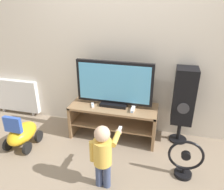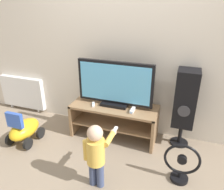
{
  "view_description": "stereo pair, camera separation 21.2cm",
  "coord_description": "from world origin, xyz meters",
  "views": [
    {
      "loc": [
        0.64,
        -2.32,
        1.81
      ],
      "look_at": [
        0.0,
        0.14,
        0.68
      ],
      "focal_mm": 35.0,
      "sensor_mm": 36.0,
      "label": 1
    },
    {
      "loc": [
        0.84,
        -2.25,
        1.81
      ],
      "look_at": [
        0.0,
        0.14,
        0.68
      ],
      "focal_mm": 35.0,
      "sensor_mm": 36.0,
      "label": 2
    }
  ],
  "objects": [
    {
      "name": "ride_on_toy",
      "position": [
        -1.1,
        -0.3,
        0.19
      ],
      "size": [
        0.32,
        0.49,
        0.5
      ],
      "color": "gold",
      "rests_on": "ground_plane"
    },
    {
      "name": "radiator",
      "position": [
        -1.74,
        0.47,
        0.33
      ],
      "size": [
        0.82,
        0.08,
        0.6
      ],
      "color": "white",
      "rests_on": "ground_plane"
    },
    {
      "name": "remote_primary",
      "position": [
        -0.27,
        0.15,
        0.49
      ],
      "size": [
        0.08,
        0.13,
        0.03
      ],
      "color": "white",
      "rests_on": "tv_stand"
    },
    {
      "name": "wall_back",
      "position": [
        0.0,
        0.54,
        1.3
      ],
      "size": [
        10.0,
        0.06,
        2.6
      ],
      "color": "silver",
      "rests_on": "ground_plane"
    },
    {
      "name": "floor_fan",
      "position": [
        0.93,
        -0.32,
        0.21
      ],
      "size": [
        0.38,
        0.19,
        0.46
      ],
      "color": "black",
      "rests_on": "ground_plane"
    },
    {
      "name": "child",
      "position": [
        0.12,
        -0.67,
        0.43
      ],
      "size": [
        0.27,
        0.42,
        0.72
      ],
      "color": "#3F4C72",
      "rests_on": "ground_plane"
    },
    {
      "name": "television",
      "position": [
        0.0,
        0.25,
        0.78
      ],
      "size": [
        1.01,
        0.2,
        0.61
      ],
      "color": "black",
      "rests_on": "tv_stand"
    },
    {
      "name": "speaker_tower",
      "position": [
        0.89,
        0.35,
        0.65
      ],
      "size": [
        0.26,
        0.28,
        1.04
      ],
      "color": "black",
      "rests_on": "ground_plane"
    },
    {
      "name": "tv_stand",
      "position": [
        0.0,
        0.23,
        0.32
      ],
      "size": [
        1.17,
        0.46,
        0.48
      ],
      "color": "#93704C",
      "rests_on": "ground_plane"
    },
    {
      "name": "ground_plane",
      "position": [
        0.0,
        0.0,
        0.0
      ],
      "size": [
        16.0,
        16.0,
        0.0
      ],
      "primitive_type": "plane",
      "color": "gray"
    },
    {
      "name": "game_console",
      "position": [
        0.27,
        0.17,
        0.5
      ],
      "size": [
        0.04,
        0.19,
        0.04
      ],
      "color": "white",
      "rests_on": "tv_stand"
    }
  ]
}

